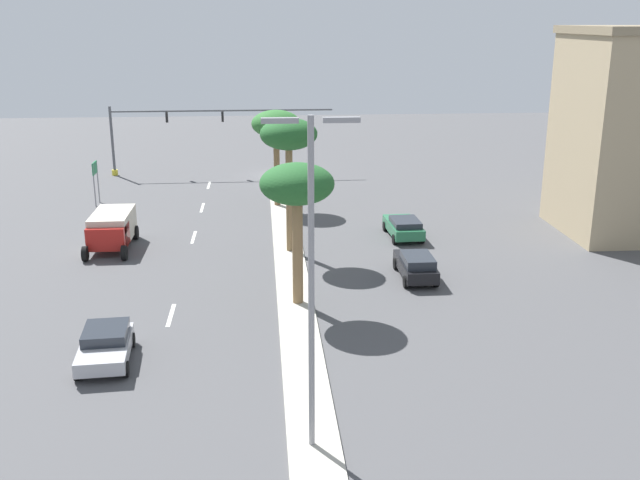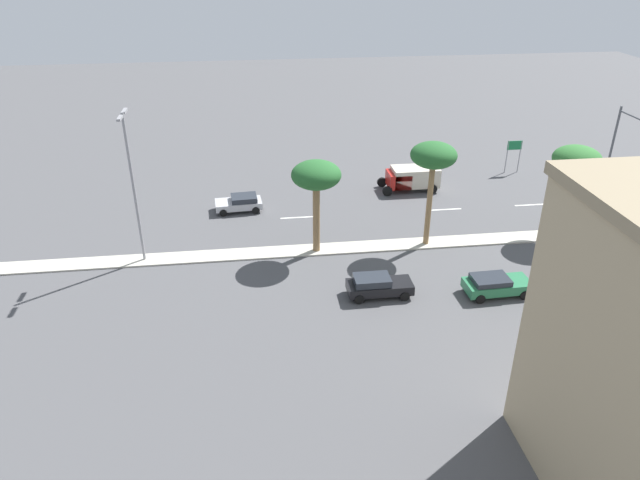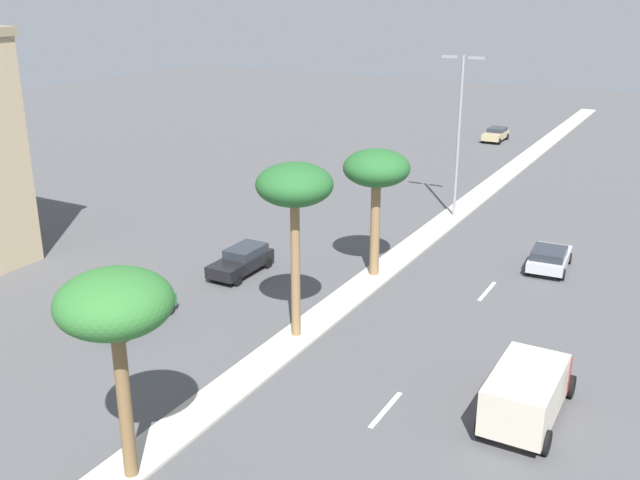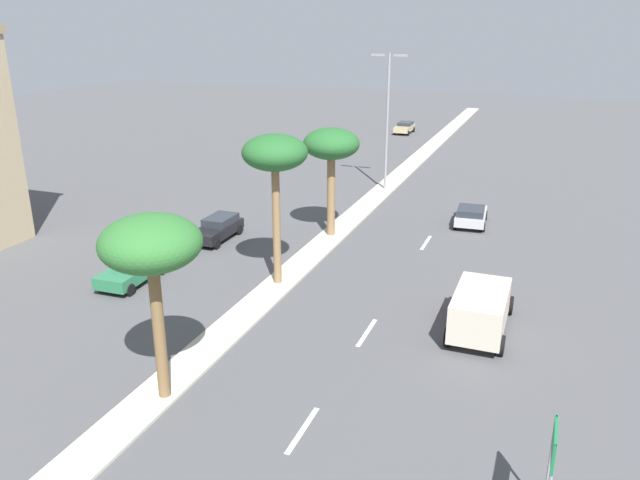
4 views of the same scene
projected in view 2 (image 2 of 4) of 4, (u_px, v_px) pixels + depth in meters
ground_plane at (235, 255)px, 43.70m from camera, size 160.00×160.00×0.00m
median_curb at (86, 264)px, 42.45m from camera, size 1.80×96.96×0.12m
lane_stripe_near at (611, 201)px, 52.86m from camera, size 0.20×2.80×0.01m
lane_stripe_rear at (530, 205)px, 51.99m from camera, size 0.20×2.80×0.01m
lane_stripe_trailing at (446, 209)px, 51.11m from camera, size 0.20×2.80×0.01m
lane_stripe_inboard at (297, 218)px, 49.63m from camera, size 0.20×2.80×0.01m
directional_road_sign at (514, 150)px, 58.20m from camera, size 0.10×1.50×3.30m
palm_tree_trailing at (577, 161)px, 44.18m from camera, size 3.63×3.63×7.15m
palm_tree_outboard at (433, 158)px, 42.05m from camera, size 3.37×3.37×8.05m
palm_tree_left at (316, 177)px, 41.54m from camera, size 3.59×3.59×7.03m
street_lamp_left at (132, 178)px, 40.08m from camera, size 2.90×0.24×10.91m
sedan_silver_center at (240, 203)px, 50.62m from camera, size 2.33×4.09×1.35m
sedan_black_inboard at (378, 285)px, 38.43m from camera, size 1.86×4.30×1.45m
sedan_green_near at (496, 285)px, 38.61m from camera, size 2.13×4.40×1.33m
box_truck at (410, 178)px, 54.56m from camera, size 2.54×5.46×2.19m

